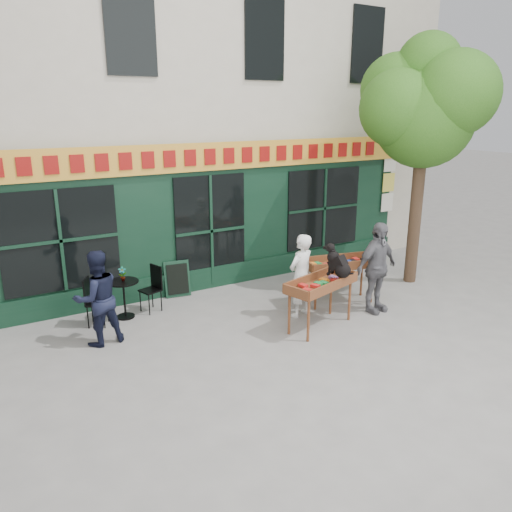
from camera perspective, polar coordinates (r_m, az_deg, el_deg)
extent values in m
plane|color=slate|center=(9.79, 0.95, -7.59)|extent=(80.00, 80.00, 0.00)
cube|color=beige|center=(14.43, -12.35, 20.15)|extent=(14.00, 7.00, 10.00)
cube|color=black|center=(11.32, -5.45, 4.22)|extent=(11.00, 0.16, 3.20)
cube|color=gold|center=(11.00, -5.37, 11.25)|extent=(11.00, 0.06, 0.60)
cube|color=maroon|center=(10.97, -5.28, 11.23)|extent=(9.60, 0.03, 0.34)
cube|color=black|center=(11.60, -5.05, -2.40)|extent=(11.00, 0.10, 0.50)
cube|color=black|center=(11.29, -5.19, 2.89)|extent=(1.70, 0.05, 2.50)
cube|color=black|center=(10.33, -21.44, 1.65)|extent=(2.20, 0.05, 2.00)
cube|color=black|center=(12.91, 7.75, 5.44)|extent=(2.20, 0.05, 2.00)
cube|color=silver|center=(14.36, 14.75, 5.96)|extent=(0.42, 0.02, 0.50)
cube|color=#E5D14C|center=(14.27, 14.91, 8.13)|extent=(0.42, 0.02, 0.50)
cube|color=silver|center=(14.21, 15.08, 10.32)|extent=(0.42, 0.02, 0.50)
cylinder|color=#382619|center=(12.17, 17.82, 5.32)|extent=(0.28, 0.28, 3.60)
sphere|color=#225814|center=(11.97, 18.68, 14.74)|extent=(2.20, 2.20, 2.20)
sphere|color=#225814|center=(12.70, 19.92, 16.04)|extent=(1.80, 1.80, 1.80)
sphere|color=#225814|center=(11.66, 15.99, 15.92)|extent=(1.70, 1.70, 1.70)
sphere|color=#225814|center=(11.74, 21.87, 16.87)|extent=(1.80, 1.80, 1.80)
sphere|color=#225814|center=(12.17, 15.76, 17.83)|extent=(1.60, 1.60, 1.60)
sphere|color=#225814|center=(12.14, 19.14, 19.93)|extent=(1.40, 1.40, 1.40)
cylinder|color=brown|center=(8.92, 6.00, -7.36)|extent=(0.05, 0.05, 0.80)
cylinder|color=brown|center=(9.91, 10.63, -5.06)|extent=(0.05, 0.05, 0.80)
cylinder|color=brown|center=(9.17, 3.82, -6.61)|extent=(0.05, 0.05, 0.80)
cylinder|color=brown|center=(10.14, 8.55, -4.46)|extent=(0.05, 0.05, 0.80)
cube|color=brown|center=(9.37, 7.46, -3.44)|extent=(1.60, 0.97, 0.05)
cube|color=brown|center=(9.19, 8.93, -3.39)|extent=(1.45, 0.45, 0.18)
cube|color=brown|center=(9.51, 6.07, -2.59)|extent=(1.45, 0.45, 0.18)
cube|color=brown|center=(9.35, 7.47, -3.10)|extent=(1.36, 0.74, 0.06)
imported|color=white|center=(9.86, 5.15, -2.25)|extent=(0.70, 0.55, 1.67)
cylinder|color=brown|center=(10.32, 6.83, -4.01)|extent=(0.05, 0.05, 0.80)
cylinder|color=brown|center=(10.90, 13.09, -3.21)|extent=(0.05, 0.05, 0.80)
cylinder|color=brown|center=(10.70, 5.87, -3.22)|extent=(0.05, 0.05, 0.80)
cylinder|color=brown|center=(11.26, 11.97, -2.50)|extent=(0.05, 0.05, 0.80)
cube|color=brown|center=(10.64, 9.62, -1.09)|extent=(1.59, 0.91, 0.05)
cube|color=brown|center=(10.38, 10.36, -1.13)|extent=(1.47, 0.38, 0.18)
cube|color=brown|center=(10.87, 8.95, -0.25)|extent=(1.47, 0.38, 0.18)
cube|color=brown|center=(10.63, 9.63, -0.78)|extent=(1.36, 0.68, 0.06)
imported|color=slate|center=(10.28, 13.61, -1.32)|extent=(1.14, 0.58, 1.86)
cylinder|color=black|center=(10.34, -14.66, -6.69)|extent=(0.36, 0.36, 0.03)
cylinder|color=black|center=(10.20, -14.81, -4.83)|extent=(0.04, 0.04, 0.72)
cylinder|color=black|center=(10.08, -14.96, -2.87)|extent=(0.60, 0.60, 0.03)
cube|color=black|center=(9.97, -17.72, -5.16)|extent=(0.49, 0.49, 0.03)
cube|color=black|center=(9.93, -18.79, -3.80)|extent=(0.19, 0.33, 0.50)
cylinder|color=black|center=(9.88, -16.97, -6.72)|extent=(0.02, 0.02, 0.44)
cylinder|color=black|center=(10.15, -16.57, -6.06)|extent=(0.02, 0.02, 0.44)
cylinder|color=black|center=(9.96, -18.65, -6.69)|extent=(0.02, 0.02, 0.44)
cylinder|color=black|center=(10.23, -18.21, -6.04)|extent=(0.02, 0.02, 0.44)
cube|color=black|center=(10.37, -12.00, -3.87)|extent=(0.45, 0.45, 0.03)
cube|color=black|center=(10.38, -11.33, -2.34)|extent=(0.13, 0.35, 0.50)
cylinder|color=black|center=(10.49, -13.07, -5.05)|extent=(0.02, 0.02, 0.44)
cylinder|color=black|center=(10.25, -12.11, -5.49)|extent=(0.02, 0.02, 0.44)
cylinder|color=black|center=(10.64, -11.75, -4.64)|extent=(0.02, 0.02, 0.44)
cylinder|color=black|center=(10.42, -10.77, -5.05)|extent=(0.02, 0.02, 0.44)
imported|color=gray|center=(10.03, -15.03, -2.01)|extent=(0.17, 0.13, 0.29)
imported|color=black|center=(9.07, -17.67, -4.61)|extent=(0.90, 0.74, 1.70)
cube|color=black|center=(11.11, -8.99, -2.59)|extent=(0.58, 0.27, 0.79)
cube|color=black|center=(11.09, -8.95, -2.62)|extent=(0.48, 0.24, 0.65)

